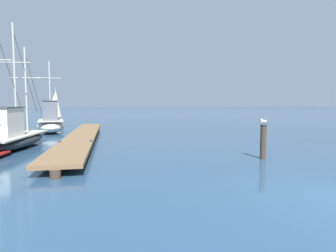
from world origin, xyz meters
TOP-DOWN VIEW (x-y plane):
  - floating_dock at (-6.69, 14.66)m, footprint 3.57×20.08m
  - fishing_boat_1 at (-9.23, 20.90)m, footprint 2.59×5.25m
  - fishing_boat_2 at (-10.38, 12.26)m, footprint 3.31×8.04m
  - mooring_piling at (1.08, 5.73)m, footprint 0.30×0.30m
  - perched_seagull at (1.09, 5.73)m, footprint 0.38×0.16m
  - distant_sailboat at (-10.20, 36.78)m, footprint 2.78×4.19m

SIDE VIEW (x-z plane):
  - floating_dock at x=-6.69m, z-range 0.10..0.63m
  - fishing_boat_2 at x=-10.38m, z-range -2.82..4.28m
  - mooring_piling at x=1.08m, z-range 0.04..1.60m
  - fishing_boat_1 at x=-9.23m, z-range -2.21..3.88m
  - perched_seagull at x=1.09m, z-range 1.57..1.84m
  - distant_sailboat at x=-10.20m, z-range -0.24..4.47m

